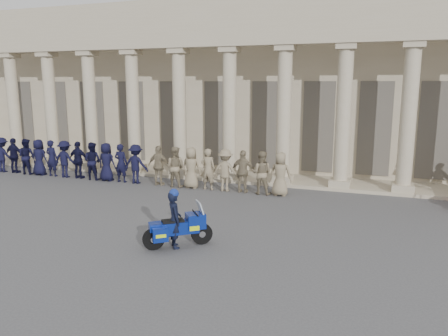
% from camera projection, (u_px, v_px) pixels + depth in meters
% --- Properties ---
extents(ground, '(90.00, 90.00, 0.00)m').
position_uv_depth(ground, '(185.00, 238.00, 13.35)').
color(ground, '#454548').
rests_on(ground, ground).
extents(building, '(40.00, 12.50, 9.00)m').
position_uv_depth(building, '(286.00, 85.00, 26.12)').
color(building, tan).
rests_on(building, ground).
extents(officer_rank, '(16.60, 0.70, 1.85)m').
position_uv_depth(officer_rank, '(118.00, 163.00, 20.79)').
color(officer_rank, black).
rests_on(officer_rank, ground).
extents(motorcycle, '(1.71, 1.49, 1.31)m').
position_uv_depth(motorcycle, '(179.00, 228.00, 12.53)').
color(motorcycle, black).
rests_on(motorcycle, ground).
extents(rider, '(0.68, 0.72, 1.74)m').
position_uv_depth(rider, '(174.00, 218.00, 12.43)').
color(rider, black).
rests_on(rider, ground).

